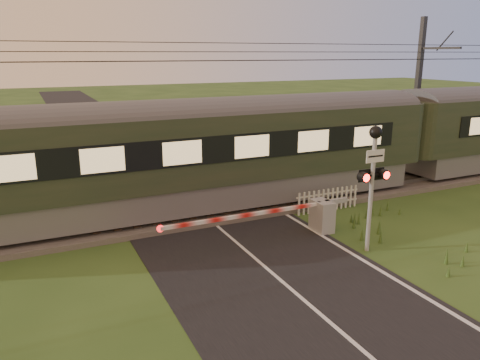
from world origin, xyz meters
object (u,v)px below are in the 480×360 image
picket_fence (328,200)px  train (402,135)px  boom_gate (314,215)px  crossing_signal (373,167)px  catenary_mast (418,92)px

picket_fence → train: bearing=19.9°
train → boom_gate: size_ratio=6.38×
crossing_signal → picket_fence: 4.30m
crossing_signal → picket_fence: size_ratio=1.38×
catenary_mast → boom_gate: bearing=-149.9°
crossing_signal → catenary_mast: (9.28, 7.68, 1.28)m
train → picket_fence: 5.83m
train → picket_fence: bearing=-160.1°
train → catenary_mast: (3.00, 2.23, 1.65)m
crossing_signal → catenary_mast: 12.12m
crossing_signal → picket_fence: bearing=73.3°
train → crossing_signal: 8.33m
train → crossing_signal: (-6.29, -5.45, 0.37)m
boom_gate → catenary_mast: catenary_mast is taller
boom_gate → catenary_mast: bearing=30.1°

